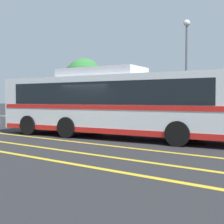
{
  "coord_description": "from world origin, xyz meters",
  "views": [
    {
      "loc": [
        9.57,
        -11.49,
        1.84
      ],
      "look_at": [
        0.59,
        0.46,
        1.23
      ],
      "focal_mm": 50.0,
      "sensor_mm": 36.0,
      "label": 1
    }
  ],
  "objects_px": {
    "street_lamp": "(186,54)",
    "tree_2": "(84,77)",
    "tree_3": "(80,80)",
    "parked_car_1": "(86,114)",
    "parked_car_0": "(35,112)",
    "transit_bus": "(112,102)"
  },
  "relations": [
    {
      "from": "street_lamp",
      "to": "tree_2",
      "type": "height_order",
      "value": "street_lamp"
    },
    {
      "from": "parked_car_1",
      "to": "tree_2",
      "type": "relative_size",
      "value": 0.82
    },
    {
      "from": "parked_car_1",
      "to": "tree_2",
      "type": "distance_m",
      "value": 5.63
    },
    {
      "from": "transit_bus",
      "to": "parked_car_0",
      "type": "bearing_deg",
      "value": -121.12
    },
    {
      "from": "tree_2",
      "to": "tree_3",
      "type": "xyz_separation_m",
      "value": [
        -3.29,
        3.05,
        -0.04
      ]
    },
    {
      "from": "parked_car_0",
      "to": "parked_car_1",
      "type": "bearing_deg",
      "value": 84.86
    },
    {
      "from": "street_lamp",
      "to": "tree_2",
      "type": "distance_m",
      "value": 10.02
    },
    {
      "from": "street_lamp",
      "to": "tree_3",
      "type": "relative_size",
      "value": 1.28
    },
    {
      "from": "transit_bus",
      "to": "parked_car_0",
      "type": "height_order",
      "value": "transit_bus"
    },
    {
      "from": "parked_car_0",
      "to": "tree_2",
      "type": "relative_size",
      "value": 0.75
    },
    {
      "from": "parked_car_1",
      "to": "street_lamp",
      "type": "relative_size",
      "value": 0.62
    },
    {
      "from": "parked_car_0",
      "to": "parked_car_1",
      "type": "distance_m",
      "value": 5.92
    },
    {
      "from": "tree_3",
      "to": "parked_car_0",
      "type": "bearing_deg",
      "value": -84.18
    },
    {
      "from": "transit_bus",
      "to": "tree_3",
      "type": "xyz_separation_m",
      "value": [
        -13.07,
        11.91,
        2.1
      ]
    },
    {
      "from": "parked_car_0",
      "to": "tree_3",
      "type": "relative_size",
      "value": 0.72
    },
    {
      "from": "transit_bus",
      "to": "street_lamp",
      "type": "height_order",
      "value": "street_lamp"
    },
    {
      "from": "parked_car_1",
      "to": "tree_3",
      "type": "bearing_deg",
      "value": 41.32
    },
    {
      "from": "tree_3",
      "to": "tree_2",
      "type": "bearing_deg",
      "value": -42.89
    },
    {
      "from": "transit_bus",
      "to": "tree_3",
      "type": "distance_m",
      "value": 17.81
    },
    {
      "from": "transit_bus",
      "to": "parked_car_1",
      "type": "distance_m",
      "value": 8.57
    },
    {
      "from": "tree_2",
      "to": "tree_3",
      "type": "height_order",
      "value": "tree_3"
    },
    {
      "from": "transit_bus",
      "to": "street_lamp",
      "type": "bearing_deg",
      "value": 171.77
    }
  ]
}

